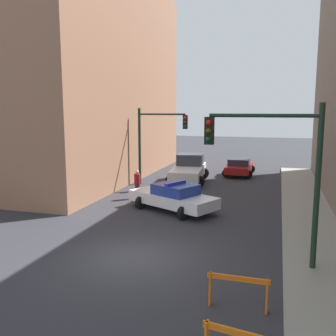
# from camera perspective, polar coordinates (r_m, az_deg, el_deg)

# --- Properties ---
(ground_plane) EXTENTS (120.00, 120.00, 0.00)m
(ground_plane) POSITION_cam_1_polar(r_m,az_deg,el_deg) (13.44, -5.38, -13.47)
(ground_plane) COLOR #2D2D33
(sidewalk_right) EXTENTS (2.40, 44.00, 0.12)m
(sidewalk_right) POSITION_cam_1_polar(r_m,az_deg,el_deg) (12.66, 22.74, -15.32)
(sidewalk_right) COLOR gray
(sidewalk_right) RESTS_ON ground_plane
(building_corner_left) EXTENTS (14.00, 20.00, 14.87)m
(building_corner_left) POSITION_cam_1_polar(r_m,az_deg,el_deg) (30.58, -17.06, 12.89)
(building_corner_left) COLOR #93664C
(building_corner_left) RESTS_ON ground_plane
(traffic_light_near) EXTENTS (3.64, 0.35, 5.20)m
(traffic_light_near) POSITION_cam_1_polar(r_m,az_deg,el_deg) (12.24, 16.56, 1.13)
(traffic_light_near) COLOR black
(traffic_light_near) RESTS_ON sidewalk_right
(traffic_light_far) EXTENTS (3.44, 0.35, 5.20)m
(traffic_light_far) POSITION_cam_1_polar(r_m,az_deg,el_deg) (25.18, -2.03, 5.00)
(traffic_light_far) COLOR black
(traffic_light_far) RESTS_ON ground_plane
(police_car) EXTENTS (5.03, 3.78, 1.52)m
(police_car) POSITION_cam_1_polar(r_m,az_deg,el_deg) (19.01, 0.82, -4.43)
(police_car) COLOR white
(police_car) RESTS_ON ground_plane
(white_truck) EXTENTS (2.97, 5.57, 1.90)m
(white_truck) POSITION_cam_1_polar(r_m,az_deg,el_deg) (26.70, 3.19, -0.17)
(white_truck) COLOR silver
(white_truck) RESTS_ON ground_plane
(parked_car_near) EXTENTS (2.31, 4.32, 1.31)m
(parked_car_near) POSITION_cam_1_polar(r_m,az_deg,el_deg) (29.94, 10.80, 0.23)
(parked_car_near) COLOR maroon
(parked_car_near) RESTS_ON ground_plane
(pedestrian_crossing) EXTENTS (0.46, 0.46, 1.66)m
(pedestrian_crossing) POSITION_cam_1_polar(r_m,az_deg,el_deg) (21.67, -4.70, -2.42)
(pedestrian_crossing) COLOR #382D23
(pedestrian_crossing) RESTS_ON ground_plane
(barrier_mid) EXTENTS (1.60, 0.17, 0.90)m
(barrier_mid) POSITION_cam_1_polar(r_m,az_deg,el_deg) (10.22, 10.61, -17.33)
(barrier_mid) COLOR orange
(barrier_mid) RESTS_ON ground_plane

